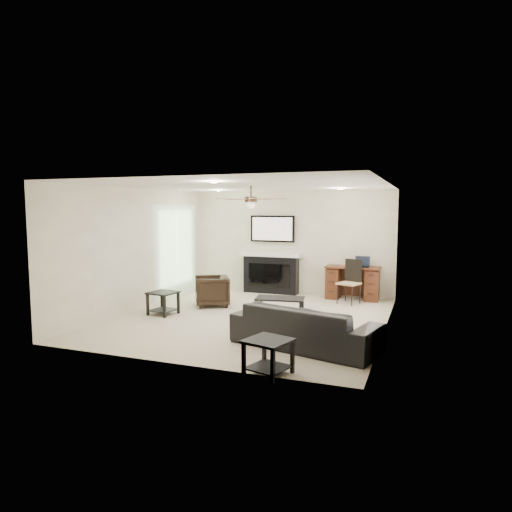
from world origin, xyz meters
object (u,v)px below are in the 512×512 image
object	(u,v)px
armchair	(212,291)
desk	(353,283)
sofa	(305,326)
fireplace_unit	(271,254)
coffee_table	(280,308)

from	to	relation	value
armchair	desk	bearing A→B (deg)	93.59
sofa	desk	world-z (taller)	desk
desk	sofa	bearing A→B (deg)	-91.54
sofa	desk	xyz separation A→B (m)	(0.11, 3.94, 0.06)
sofa	fireplace_unit	size ratio (longest dim) A/B	1.16
desk	coffee_table	bearing A→B (deg)	-113.23
coffee_table	fireplace_unit	size ratio (longest dim) A/B	0.47
fireplace_unit	desk	bearing A→B (deg)	-1.93
desk	fireplace_unit	bearing A→B (deg)	178.07
sofa	armchair	world-z (taller)	same
sofa	armchair	distance (m)	3.37
sofa	coffee_table	size ratio (longest dim) A/B	2.46
fireplace_unit	armchair	bearing A→B (deg)	-110.56
coffee_table	fireplace_unit	world-z (taller)	fireplace_unit
armchair	coffee_table	xyz separation A→B (m)	(1.70, -0.55, -0.12)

